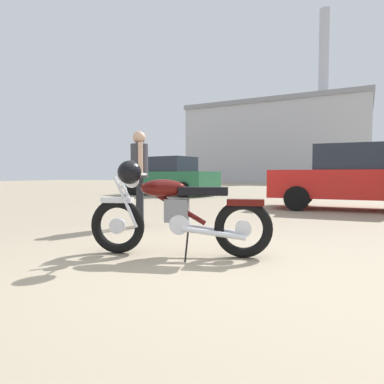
% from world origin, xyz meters
% --- Properties ---
extents(ground_plane, '(80.00, 80.00, 0.00)m').
position_xyz_m(ground_plane, '(0.00, 0.00, 0.00)').
color(ground_plane, gray).
extents(vintage_motorcycle, '(2.04, 0.84, 1.07)m').
position_xyz_m(vintage_motorcycle, '(-0.37, 0.34, 0.49)').
color(vintage_motorcycle, black).
rests_on(vintage_motorcycle, ground_plane).
extents(bystander, '(0.31, 0.38, 1.66)m').
position_xyz_m(bystander, '(-1.83, 1.98, 1.02)').
color(bystander, black).
rests_on(bystander, ground_plane).
extents(silver_sedan_mid, '(4.21, 1.94, 1.67)m').
position_xyz_m(silver_sedan_mid, '(1.81, 6.53, 0.84)').
color(silver_sedan_mid, black).
rests_on(silver_sedan_mid, ground_plane).
extents(blue_hatchback_right, '(4.46, 2.54, 1.67)m').
position_xyz_m(blue_hatchback_right, '(-5.31, 10.08, 0.84)').
color(blue_hatchback_right, black).
rests_on(blue_hatchback_right, ground_plane).
extents(industrial_building, '(20.54, 12.54, 19.02)m').
position_xyz_m(industrial_building, '(-4.59, 37.55, 4.56)').
color(industrial_building, '#B2B2B7').
rests_on(industrial_building, ground_plane).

